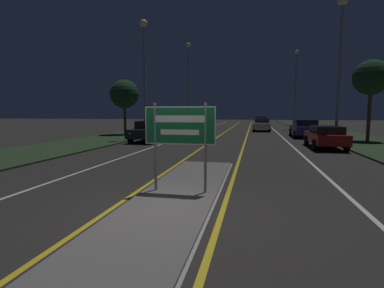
{
  "coord_description": "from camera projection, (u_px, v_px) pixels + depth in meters",
  "views": [
    {
      "loc": [
        1.83,
        -6.0,
        2.12
      ],
      "look_at": [
        0.0,
        2.81,
        1.16
      ],
      "focal_mm": 28.0,
      "sensor_mm": 36.0,
      "label": 1
    }
  ],
  "objects": [
    {
      "name": "verge_left",
      "position": [
        130.0,
        135.0,
        27.83
      ],
      "size": [
        5.0,
        100.0,
        0.08
      ],
      "color": "#23381E",
      "rests_on": "ground_plane"
    },
    {
      "name": "roadside_palm_right",
      "position": [
        371.0,
        78.0,
        21.11
      ],
      "size": [
        2.48,
        2.48,
        5.73
      ],
      "color": "#4C3823",
      "rests_on": "verge_right"
    },
    {
      "name": "median_island",
      "position": [
        180.0,
        193.0,
        7.71
      ],
      "size": [
        2.03,
        9.31,
        0.1
      ],
      "color": "#999993",
      "rests_on": "ground_plane"
    },
    {
      "name": "streetlight_left_far",
      "position": [
        188.0,
        72.0,
        38.72
      ],
      "size": [
        0.59,
        0.59,
        11.0
      ],
      "color": "gray",
      "rests_on": "ground_plane"
    },
    {
      "name": "edge_line_white_right",
      "position": [
        310.0,
        134.0,
        29.32
      ],
      "size": [
        0.1,
        70.0,
        0.01
      ],
      "color": "silver",
      "rests_on": "ground_plane"
    },
    {
      "name": "ground_plane",
      "position": [
        165.0,
        211.0,
        6.44
      ],
      "size": [
        160.0,
        160.0,
        0.0
      ],
      "primitive_type": "plane",
      "color": "#282623"
    },
    {
      "name": "verge_right",
      "position": [
        351.0,
        138.0,
        23.98
      ],
      "size": [
        5.0,
        100.0,
        0.08
      ],
      "color": "#23381E",
      "rests_on": "ground_plane"
    },
    {
      "name": "car_approaching_0",
      "position": [
        150.0,
        130.0,
        21.87
      ],
      "size": [
        2.03,
        4.68,
        1.49
      ],
      "color": "black",
      "rests_on": "ground_plane"
    },
    {
      "name": "car_receding_3",
      "position": [
        261.0,
        121.0,
        46.72
      ],
      "size": [
        2.03,
        4.09,
        1.44
      ],
      "color": "silver",
      "rests_on": "ground_plane"
    },
    {
      "name": "car_receding_1",
      "position": [
        304.0,
        128.0,
        25.31
      ],
      "size": [
        2.04,
        4.77,
        1.5
      ],
      "color": "navy",
      "rests_on": "ground_plane"
    },
    {
      "name": "lane_line_white_left",
      "position": [
        196.0,
        132.0,
        31.63
      ],
      "size": [
        0.12,
        70.0,
        0.01
      ],
      "color": "silver",
      "rests_on": "ground_plane"
    },
    {
      "name": "roadside_palm_left",
      "position": [
        124.0,
        94.0,
        27.34
      ],
      "size": [
        2.61,
        2.61,
        5.0
      ],
      "color": "#4C3823",
      "rests_on": "verge_left"
    },
    {
      "name": "edge_line_white_left",
      "position": [
        169.0,
        132.0,
        32.24
      ],
      "size": [
        0.1,
        70.0,
        0.01
      ],
      "color": "silver",
      "rests_on": "ground_plane"
    },
    {
      "name": "centre_line_yellow_right",
      "position": [
        248.0,
        133.0,
        30.54
      ],
      "size": [
        0.12,
        70.0,
        0.01
      ],
      "color": "gold",
      "rests_on": "ground_plane"
    },
    {
      "name": "streetlight_right_near",
      "position": [
        341.0,
        45.0,
        17.3
      ],
      "size": [
        0.59,
        0.59,
        8.76
      ],
      "color": "gray",
      "rests_on": "ground_plane"
    },
    {
      "name": "highway_sign",
      "position": [
        180.0,
        130.0,
        7.54
      ],
      "size": [
        1.82,
        0.07,
        2.26
      ],
      "color": "gray",
      "rests_on": "median_island"
    },
    {
      "name": "streetlight_right_far",
      "position": [
        296.0,
        83.0,
        35.31
      ],
      "size": [
        0.45,
        0.45,
        9.36
      ],
      "color": "gray",
      "rests_on": "ground_plane"
    },
    {
      "name": "car_receding_0",
      "position": [
        326.0,
        136.0,
        17.6
      ],
      "size": [
        1.86,
        4.41,
        1.32
      ],
      "color": "maroon",
      "rests_on": "ground_plane"
    },
    {
      "name": "car_receding_2",
      "position": [
        262.0,
        124.0,
        33.66
      ],
      "size": [
        1.9,
        4.72,
        1.41
      ],
      "color": "silver",
      "rests_on": "ground_plane"
    },
    {
      "name": "streetlight_left_near",
      "position": [
        144.0,
        60.0,
        22.38
      ],
      "size": [
        0.57,
        0.57,
        8.94
      ],
      "color": "gray",
      "rests_on": "ground_plane"
    },
    {
      "name": "lane_line_white_right",
      "position": [
        278.0,
        133.0,
        29.93
      ],
      "size": [
        0.12,
        70.0,
        0.01
      ],
      "color": "silver",
      "rests_on": "ground_plane"
    },
    {
      "name": "centre_line_yellow_left",
      "position": [
        224.0,
        133.0,
        31.02
      ],
      "size": [
        0.12,
        70.0,
        0.01
      ],
      "color": "gold",
      "rests_on": "ground_plane"
    }
  ]
}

